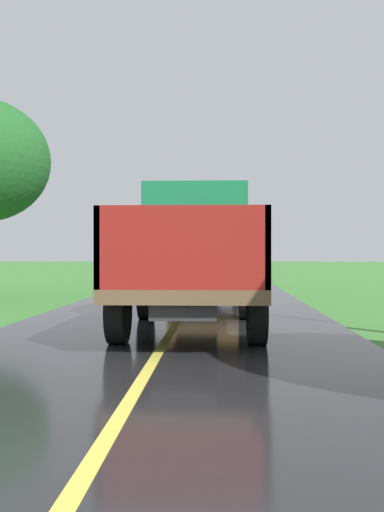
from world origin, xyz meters
TOP-DOWN VIEW (x-y plane):
  - banana_truck_near at (0.37, 11.17)m, footprint 2.38×5.82m
  - banana_truck_far at (0.46, 20.83)m, footprint 2.38×5.81m

SIDE VIEW (x-z plane):
  - banana_truck_far at x=0.46m, z-range 0.06..2.86m
  - banana_truck_near at x=0.37m, z-range 0.07..2.87m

